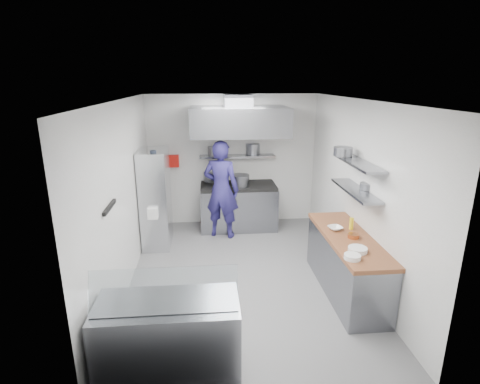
{
  "coord_description": "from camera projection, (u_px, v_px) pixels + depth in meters",
  "views": [
    {
      "loc": [
        -0.54,
        -5.45,
        3.08
      ],
      "look_at": [
        0.0,
        0.6,
        1.25
      ],
      "focal_mm": 28.0,
      "sensor_mm": 36.0,
      "label": 1
    }
  ],
  "objects": [
    {
      "name": "copper_pan",
      "position": [
        353.0,
        236.0,
        5.36
      ],
      "size": [
        0.16,
        0.16,
        0.06
      ],
      "primitive_type": "cylinder",
      "color": "#C46C37",
      "rests_on": "prep_counter_top"
    },
    {
      "name": "stock_pot_mid",
      "position": [
        240.0,
        180.0,
        7.73
      ],
      "size": [
        0.38,
        0.38,
        0.24
      ],
      "primitive_type": "cylinder",
      "color": "slate",
      "rests_on": "cooktop"
    },
    {
      "name": "wall_front",
      "position": [
        271.0,
        275.0,
        3.34
      ],
      "size": [
        3.6,
        2.8,
        0.02
      ],
      "primitive_type": "cube",
      "rotation": [
        -1.57,
        0.0,
        0.0
      ],
      "color": "white",
      "rests_on": "floor"
    },
    {
      "name": "ceiling",
      "position": [
        244.0,
        100.0,
        5.32
      ],
      "size": [
        5.0,
        5.0,
        0.0
      ],
      "primitive_type": "plane",
      "rotation": [
        3.14,
        0.0,
        0.0
      ],
      "color": "silver",
      "rests_on": "wall_back"
    },
    {
      "name": "prep_counter_base",
      "position": [
        346.0,
        266.0,
        5.56
      ],
      "size": [
        0.62,
        2.0,
        0.84
      ],
      "primitive_type": "cube",
      "color": "gray",
      "rests_on": "floor"
    },
    {
      "name": "shelf_pot_c",
      "position": [
        367.0,
        186.0,
        5.52
      ],
      "size": [
        0.22,
        0.22,
        0.1
      ],
      "primitive_type": "cylinder",
      "color": "slate",
      "rests_on": "wall_shelf_lower"
    },
    {
      "name": "gas_range",
      "position": [
        238.0,
        208.0,
        8.01
      ],
      "size": [
        1.6,
        0.8,
        0.9
      ],
      "primitive_type": "cube",
      "color": "gray",
      "rests_on": "floor"
    },
    {
      "name": "mixing_bowl",
      "position": [
        335.0,
        228.0,
        5.65
      ],
      "size": [
        0.26,
        0.26,
        0.05
      ],
      "primitive_type": "imported",
      "rotation": [
        0.0,
        0.0,
        0.27
      ],
      "color": "white",
      "rests_on": "prep_counter_top"
    },
    {
      "name": "red_firebox",
      "position": [
        174.0,
        161.0,
        7.94
      ],
      "size": [
        0.22,
        0.1,
        0.26
      ],
      "primitive_type": "cube",
      "color": "red",
      "rests_on": "wall_back"
    },
    {
      "name": "over_range_shelf",
      "position": [
        237.0,
        156.0,
        7.93
      ],
      "size": [
        1.6,
        0.3,
        0.04
      ],
      "primitive_type": "cube",
      "color": "gray",
      "rests_on": "wall_back"
    },
    {
      "name": "rack_bin_b",
      "position": [
        154.0,
        180.0,
        6.88
      ],
      "size": [
        0.14,
        0.17,
        0.16
      ],
      "primitive_type": "cube",
      "color": "yellow",
      "rests_on": "wire_rack"
    },
    {
      "name": "wall_left",
      "position": [
        123.0,
        197.0,
        5.57
      ],
      "size": [
        2.8,
        5.0,
        0.02
      ],
      "primitive_type": "cube",
      "rotation": [
        1.57,
        0.0,
        1.57
      ],
      "color": "white",
      "rests_on": "floor"
    },
    {
      "name": "display_case",
      "position": [
        169.0,
        337.0,
        4.01
      ],
      "size": [
        1.5,
        0.7,
        0.85
      ],
      "primitive_type": "cube",
      "color": "gray",
      "rests_on": "floor"
    },
    {
      "name": "extractor_hood",
      "position": [
        239.0,
        121.0,
        7.31
      ],
      "size": [
        1.9,
        1.15,
        0.55
      ],
      "primitive_type": "cube",
      "color": "gray",
      "rests_on": "wall_back"
    },
    {
      "name": "shelf_pot_b",
      "position": [
        253.0,
        149.0,
        8.07
      ],
      "size": [
        0.31,
        0.31,
        0.22
      ],
      "primitive_type": "cylinder",
      "color": "slate",
      "rests_on": "over_range_shelf"
    },
    {
      "name": "cooktop",
      "position": [
        238.0,
        186.0,
        7.87
      ],
      "size": [
        1.57,
        0.78,
        0.06
      ],
      "primitive_type": "cube",
      "color": "black",
      "rests_on": "gas_range"
    },
    {
      "name": "floor",
      "position": [
        243.0,
        275.0,
        6.13
      ],
      "size": [
        5.0,
        5.0,
        0.0
      ],
      "primitive_type": "plane",
      "color": "slate",
      "rests_on": "ground"
    },
    {
      "name": "hood_duct",
      "position": [
        238.0,
        101.0,
        7.42
      ],
      "size": [
        0.55,
        0.55,
        0.24
      ],
      "primitive_type": "cube",
      "color": "slate",
      "rests_on": "extractor_hood"
    },
    {
      "name": "rack_bin_a",
      "position": [
        153.0,
        212.0,
        6.69
      ],
      "size": [
        0.18,
        0.22,
        0.2
      ],
      "primitive_type": "cube",
      "color": "white",
      "rests_on": "wire_rack"
    },
    {
      "name": "wall_right",
      "position": [
        357.0,
        191.0,
        5.88
      ],
      "size": [
        2.8,
        5.0,
        0.02
      ],
      "primitive_type": "cube",
      "rotation": [
        1.57,
        0.0,
        -1.57
      ],
      "color": "white",
      "rests_on": "floor"
    },
    {
      "name": "wall_shelf_lower",
      "position": [
        355.0,
        190.0,
        5.55
      ],
      "size": [
        0.3,
        1.3,
        0.04
      ],
      "primitive_type": "cube",
      "color": "gray",
      "rests_on": "wall_right"
    },
    {
      "name": "stock_pot_left",
      "position": [
        211.0,
        177.0,
        8.11
      ],
      "size": [
        0.3,
        0.3,
        0.2
      ],
      "primitive_type": "cylinder",
      "color": "slate",
      "rests_on": "cooktop"
    },
    {
      "name": "knife_strip",
      "position": [
        110.0,
        207.0,
        4.67
      ],
      "size": [
        0.04,
        0.55,
        0.05
      ],
      "primitive_type": "cube",
      "color": "black",
      "rests_on": "wall_left"
    },
    {
      "name": "display_glass",
      "position": [
        164.0,
        290.0,
        3.71
      ],
      "size": [
        1.47,
        0.19,
        0.42
      ],
      "primitive_type": "cube",
      "rotation": [
        -0.38,
        0.0,
        0.0
      ],
      "color": "silver",
      "rests_on": "display_case"
    },
    {
      "name": "shelf_pot_d",
      "position": [
        343.0,
        152.0,
        5.79
      ],
      "size": [
        0.29,
        0.29,
        0.14
      ],
      "primitive_type": "cylinder",
      "color": "slate",
      "rests_on": "wall_shelf_upper"
    },
    {
      "name": "rack_jar",
      "position": [
        153.0,
        156.0,
        6.56
      ],
      "size": [
        0.11,
        0.11,
        0.18
      ],
      "primitive_type": "cylinder",
      "color": "black",
      "rests_on": "wire_rack"
    },
    {
      "name": "chef",
      "position": [
        221.0,
        190.0,
        7.42
      ],
      "size": [
        0.84,
        0.7,
        1.97
      ],
      "primitive_type": "imported",
      "rotation": [
        0.0,
        0.0,
        2.77
      ],
      "color": "navy",
      "rests_on": "floor"
    },
    {
      "name": "squeeze_bottle",
      "position": [
        351.0,
        224.0,
        5.66
      ],
      "size": [
        0.06,
        0.06,
        0.18
      ],
      "primitive_type": "cylinder",
      "color": "yellow",
      "rests_on": "prep_counter_top"
    },
    {
      "name": "shelf_pot_a",
      "position": [
        214.0,
        151.0,
        7.95
      ],
      "size": [
        0.27,
        0.27,
        0.18
      ],
      "primitive_type": "cylinder",
      "color": "slate",
      "rests_on": "over_range_shelf"
    },
    {
      "name": "plate_stack_a",
      "position": [
        358.0,
        250.0,
        4.93
      ],
      "size": [
        0.25,
        0.25,
        0.06
      ],
      "primitive_type": "cylinder",
      "color": "white",
      "rests_on": "prep_counter_top"
    },
    {
      "name": "prep_counter_top",
      "position": [
        349.0,
        238.0,
        5.43
      ],
      "size": [
        0.65,
        2.04,
        0.06
      ],
      "primitive_type": "cube",
      "color": "brown",
      "rests_on": "prep_counter_base"
    },
    {
      "name": "wire_rack",
      "position": [
        156.0,
        198.0,
        7.07
      ],
      "size": [
        0.5,
        0.9,
        1.85
      ],
      "primitive_type": "cube",
      "color": "silver",
      "rests_on": "floor"
    },
    {
      "name": "wall_back",
      "position": [
        232.0,
        160.0,
        8.11
      ],
      "size": [
        3.6,
        2.8,
        0.02
      ],
      "primitive_type": "cube",
      "rotation": [
        1.57,
        0.0,
        0.0
      ],
      "color": "white",
      "rests_on": "floor"
    },
    {
      "name": "wall_shelf_upper",
      "position": [
        358.0,
        163.0,
        5.43
      ],
      "size": [
        0.3,
        1.3,
        0.04
      ],
      "primitive_type": "cube",
      "color": "gray",
      "rests_on": "wall_right"
    },
    {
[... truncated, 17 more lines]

